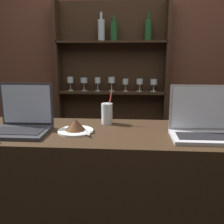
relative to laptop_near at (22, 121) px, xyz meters
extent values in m
cube|color=black|center=(0.50, 0.04, -0.58)|extent=(1.84, 0.52, 1.05)
cube|color=brown|center=(0.50, 1.39, 0.24)|extent=(7.00, 0.06, 2.70)
cube|color=#332114|center=(-0.16, 1.27, -0.13)|extent=(0.03, 0.18, 1.97)
cube|color=#332114|center=(0.92, 1.27, -0.13)|extent=(0.03, 0.18, 1.97)
cube|color=#332114|center=(0.38, 1.35, -0.13)|extent=(1.11, 0.02, 1.97)
cube|color=#332114|center=(0.38, 1.27, -0.52)|extent=(1.07, 0.18, 0.02)
cube|color=#332114|center=(0.38, 1.27, -0.03)|extent=(1.07, 0.18, 0.02)
cube|color=#332114|center=(0.38, 1.27, 0.46)|extent=(1.07, 0.18, 0.02)
cylinder|color=silver|center=(-0.04, 1.27, -0.01)|extent=(0.06, 0.06, 0.01)
cylinder|color=silver|center=(-0.04, 1.27, 0.03)|extent=(0.01, 0.01, 0.08)
cylinder|color=silver|center=(-0.04, 1.27, 0.09)|extent=(0.06, 0.06, 0.06)
cylinder|color=silver|center=(0.10, 1.27, -0.01)|extent=(0.06, 0.06, 0.01)
cylinder|color=silver|center=(0.10, 1.27, 0.03)|extent=(0.01, 0.01, 0.08)
cylinder|color=silver|center=(0.10, 1.27, 0.09)|extent=(0.07, 0.07, 0.05)
cylinder|color=silver|center=(0.24, 1.27, -0.01)|extent=(0.05, 0.05, 0.01)
cylinder|color=silver|center=(0.24, 1.27, 0.03)|extent=(0.01, 0.01, 0.07)
cylinder|color=silver|center=(0.24, 1.27, 0.09)|extent=(0.06, 0.06, 0.06)
cylinder|color=silver|center=(0.38, 1.27, -0.01)|extent=(0.06, 0.06, 0.01)
cylinder|color=silver|center=(0.38, 1.27, 0.03)|extent=(0.01, 0.01, 0.08)
cylinder|color=silver|center=(0.38, 1.27, 0.10)|extent=(0.07, 0.07, 0.06)
cylinder|color=silver|center=(0.52, 1.27, -0.01)|extent=(0.05, 0.05, 0.01)
cylinder|color=silver|center=(0.52, 1.27, 0.02)|extent=(0.01, 0.01, 0.06)
cylinder|color=silver|center=(0.52, 1.27, 0.08)|extent=(0.06, 0.06, 0.06)
cylinder|color=silver|center=(0.66, 1.27, -0.01)|extent=(0.06, 0.06, 0.01)
cylinder|color=silver|center=(0.66, 1.27, 0.02)|extent=(0.01, 0.01, 0.07)
cylinder|color=silver|center=(0.66, 1.27, 0.08)|extent=(0.06, 0.06, 0.05)
cylinder|color=silver|center=(0.80, 1.27, -0.01)|extent=(0.06, 0.06, 0.01)
cylinder|color=silver|center=(0.80, 1.27, 0.02)|extent=(0.01, 0.01, 0.06)
cylinder|color=silver|center=(0.80, 1.27, 0.08)|extent=(0.07, 0.07, 0.05)
cylinder|color=#1E4C23|center=(0.73, 1.27, 0.57)|extent=(0.07, 0.07, 0.19)
cylinder|color=#1E4C23|center=(0.73, 1.27, 0.70)|extent=(0.02, 0.02, 0.06)
cylinder|color=#B2C1C6|center=(0.28, 1.27, 0.57)|extent=(0.07, 0.07, 0.20)
cylinder|color=#B2C1C6|center=(0.28, 1.27, 0.71)|extent=(0.02, 0.02, 0.07)
cylinder|color=#1E4C23|center=(0.40, 1.27, 0.56)|extent=(0.07, 0.07, 0.17)
cylinder|color=#1E4C23|center=(0.40, 1.27, 0.68)|extent=(0.02, 0.02, 0.06)
cube|color=#333338|center=(0.00, -0.04, -0.05)|extent=(0.29, 0.23, 0.02)
cube|color=black|center=(0.00, -0.05, -0.04)|extent=(0.25, 0.13, 0.00)
cube|color=#333338|center=(0.00, 0.07, 0.08)|extent=(0.29, 0.00, 0.23)
cube|color=silver|center=(0.00, 0.07, 0.08)|extent=(0.27, 0.01, 0.21)
cube|color=#ADADB2|center=(0.94, -0.06, -0.05)|extent=(0.34, 0.20, 0.02)
cube|color=black|center=(0.94, -0.07, -0.04)|extent=(0.29, 0.11, 0.00)
cube|color=#ADADB2|center=(0.94, 0.04, 0.08)|extent=(0.34, 0.00, 0.23)
cube|color=white|center=(0.94, 0.04, 0.08)|extent=(0.32, 0.01, 0.21)
cylinder|color=white|center=(0.28, 0.01, -0.05)|extent=(0.19, 0.19, 0.01)
cone|color=#51301C|center=(0.28, 0.01, -0.02)|extent=(0.11, 0.11, 0.06)
cube|color=#B7B7BC|center=(0.33, 0.00, -0.04)|extent=(0.08, 0.16, 0.00)
cylinder|color=silver|center=(0.43, 0.19, 0.00)|extent=(0.07, 0.07, 0.12)
cylinder|color=#E04C47|center=(0.44, 0.19, 0.04)|extent=(0.04, 0.01, 0.19)
camera|label=1|loc=(0.57, -1.24, 0.34)|focal=40.00mm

